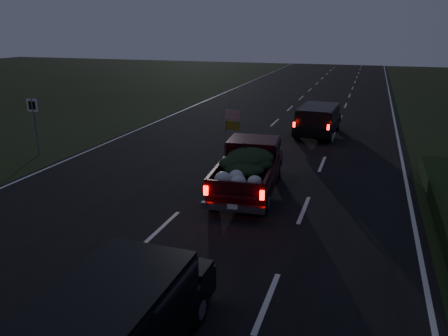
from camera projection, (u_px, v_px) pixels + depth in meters
The scene contains 6 objects.
ground at pixel (162, 228), 12.28m from camera, with size 120.00×120.00×0.00m, color black.
road_asphalt at pixel (162, 227), 12.28m from camera, with size 14.00×120.00×0.02m, color black.
route_sign at pixel (34, 118), 18.85m from camera, with size 0.55×0.08×2.50m.
pickup_truck at pixel (249, 165), 14.75m from camera, with size 2.24×4.90×2.49m.
lead_suv at pixel (318, 117), 22.57m from camera, with size 2.03×4.43×1.25m.
rear_suv at pixel (109, 322), 6.84m from camera, with size 2.07×4.46×1.28m.
Camera 1 is at (5.19, -10.05, 5.37)m, focal length 35.00 mm.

